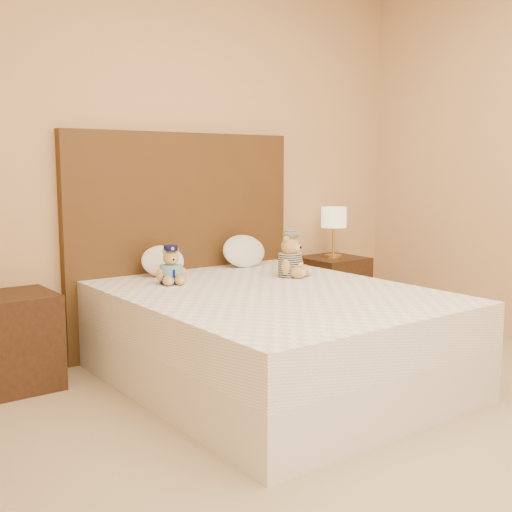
# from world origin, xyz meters

# --- Properties ---
(ground) EXTENTS (4.00, 4.50, 0.00)m
(ground) POSITION_xyz_m (0.00, 0.00, 0.00)
(ground) COLOR tan
(ground) RESTS_ON ground
(room_walls) EXTENTS (4.04, 4.52, 2.72)m
(room_walls) POSITION_xyz_m (0.00, 0.46, 1.81)
(room_walls) COLOR tan
(room_walls) RESTS_ON ground
(bed) EXTENTS (1.60, 2.00, 0.55)m
(bed) POSITION_xyz_m (0.00, 1.20, 0.28)
(bed) COLOR white
(bed) RESTS_ON ground
(headboard) EXTENTS (1.75, 0.08, 1.50)m
(headboard) POSITION_xyz_m (0.00, 2.21, 0.75)
(headboard) COLOR #4D3017
(headboard) RESTS_ON ground
(nightstand_left) EXTENTS (0.45, 0.45, 0.55)m
(nightstand_left) POSITION_xyz_m (-1.25, 2.00, 0.28)
(nightstand_left) COLOR #3D2113
(nightstand_left) RESTS_ON ground
(nightstand_right) EXTENTS (0.45, 0.45, 0.55)m
(nightstand_right) POSITION_xyz_m (1.25, 2.00, 0.28)
(nightstand_right) COLOR #3D2113
(nightstand_right) RESTS_ON ground
(lamp) EXTENTS (0.20, 0.20, 0.40)m
(lamp) POSITION_xyz_m (1.25, 2.00, 0.85)
(lamp) COLOR gold
(lamp) RESTS_ON nightstand_right
(teddy_police) EXTENTS (0.24, 0.23, 0.23)m
(teddy_police) POSITION_xyz_m (-0.36, 1.75, 0.67)
(teddy_police) COLOR #B08544
(teddy_police) RESTS_ON bed
(teddy_prisoner) EXTENTS (0.32, 0.32, 0.28)m
(teddy_prisoner) POSITION_xyz_m (0.40, 1.51, 0.69)
(teddy_prisoner) COLOR #B08544
(teddy_prisoner) RESTS_ON bed
(pillow_left) EXTENTS (0.31, 0.20, 0.22)m
(pillow_left) POSITION_xyz_m (-0.26, 2.03, 0.66)
(pillow_left) COLOR white
(pillow_left) RESTS_ON bed
(pillow_right) EXTENTS (0.35, 0.23, 0.25)m
(pillow_right) POSITION_xyz_m (0.40, 2.03, 0.67)
(pillow_right) COLOR white
(pillow_right) RESTS_ON bed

